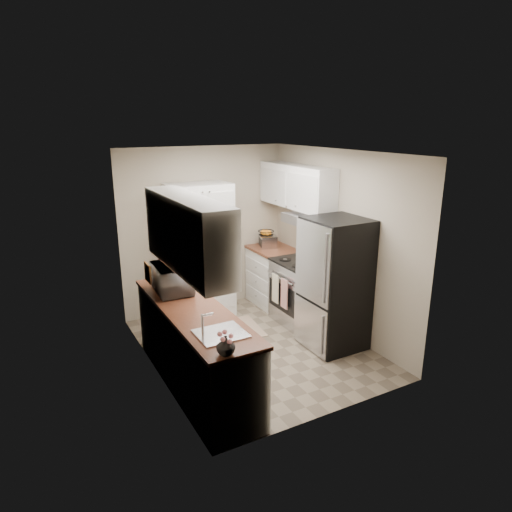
{
  "coord_description": "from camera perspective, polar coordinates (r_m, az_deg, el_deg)",
  "views": [
    {
      "loc": [
        -2.57,
        -4.73,
        2.85
      ],
      "look_at": [
        0.1,
        0.15,
        1.2
      ],
      "focal_mm": 32.0,
      "sensor_mm": 36.0,
      "label": 1
    }
  ],
  "objects": [
    {
      "name": "electric_range",
      "position": [
        6.66,
        5.64,
        -4.37
      ],
      "size": [
        0.71,
        0.78,
        1.13
      ],
      "color": "#B7B7BC",
      "rests_on": "ground"
    },
    {
      "name": "room_shell",
      "position": [
        5.5,
        -0.27,
        3.72
      ],
      "size": [
        2.64,
        3.24,
        2.52
      ],
      "color": "#AFA38D",
      "rests_on": "ground"
    },
    {
      "name": "countertop_left",
      "position": [
        4.98,
        -7.87,
        -6.67
      ],
      "size": [
        0.63,
        2.33,
        0.04
      ],
      "primitive_type": "cube",
      "color": "brown",
      "rests_on": "base_cabinet_left"
    },
    {
      "name": "fruit_basket",
      "position": [
        7.23,
        1.27,
        3.06
      ],
      "size": [
        0.32,
        0.32,
        0.11
      ],
      "primitive_type": null,
      "rotation": [
        0.0,
        0.0,
        -0.36
      ],
      "color": "orange",
      "rests_on": "toaster_oven"
    },
    {
      "name": "cutting_board",
      "position": [
        5.96,
        -10.19,
        -0.9
      ],
      "size": [
        0.04,
        0.27,
        0.34
      ],
      "primitive_type": "cube",
      "rotation": [
        0.0,
        0.0,
        0.06
      ],
      "color": "#3F984A",
      "rests_on": "countertop_left"
    },
    {
      "name": "countertop_right",
      "position": [
        7.18,
        2.26,
        0.79
      ],
      "size": [
        0.63,
        0.83,
        0.04
      ],
      "primitive_type": "cube",
      "color": "brown",
      "rests_on": "base_cabinet_right"
    },
    {
      "name": "pantry_cabinet",
      "position": [
        6.75,
        -6.99,
        0.54
      ],
      "size": [
        0.9,
        0.55,
        2.0
      ],
      "primitive_type": "cube",
      "color": "white",
      "rests_on": "ground"
    },
    {
      "name": "wine_bottle",
      "position": [
        5.75,
        -11.58,
        -2.05
      ],
      "size": [
        0.07,
        0.07,
        0.26
      ],
      "primitive_type": "cylinder",
      "color": "black",
      "rests_on": "countertop_left"
    },
    {
      "name": "flower_vase",
      "position": [
        3.98,
        -3.81,
        -11.09
      ],
      "size": [
        0.21,
        0.21,
        0.17
      ],
      "primitive_type": "imported",
      "rotation": [
        0.0,
        0.0,
        0.28
      ],
      "color": "white",
      "rests_on": "countertop_left"
    },
    {
      "name": "microwave",
      "position": [
        5.42,
        -10.4,
        -2.78
      ],
      "size": [
        0.43,
        0.6,
        0.32
      ],
      "primitive_type": "imported",
      "rotation": [
        0.0,
        0.0,
        1.51
      ],
      "color": "silver",
      "rests_on": "countertop_left"
    },
    {
      "name": "ground",
      "position": [
        6.09,
        -0.14,
        -11.33
      ],
      "size": [
        3.2,
        3.2,
        0.0
      ],
      "primitive_type": "plane",
      "color": "#7A6B56",
      "rests_on": "ground"
    },
    {
      "name": "toaster_oven",
      "position": [
        7.26,
        1.45,
        1.91
      ],
      "size": [
        0.34,
        0.39,
        0.19
      ],
      "primitive_type": "cube",
      "rotation": [
        0.0,
        0.0,
        -0.32
      ],
      "color": "#B7B7BC",
      "rests_on": "countertop_right"
    },
    {
      "name": "base_cabinet_left",
      "position": [
        5.17,
        -7.67,
        -11.35
      ],
      "size": [
        0.6,
        2.3,
        0.88
      ],
      "primitive_type": "cube",
      "color": "white",
      "rests_on": "ground"
    },
    {
      "name": "kitchen_mat",
      "position": [
        6.6,
        -1.66,
        -8.96
      ],
      "size": [
        0.54,
        0.79,
        0.01
      ],
      "primitive_type": "cube",
      "rotation": [
        0.0,
        0.0,
        -0.11
      ],
      "color": "tan",
      "rests_on": "ground"
    },
    {
      "name": "refrigerator",
      "position": [
        5.91,
        9.82,
        -3.45
      ],
      "size": [
        0.7,
        0.72,
        1.7
      ],
      "primitive_type": "cube",
      "color": "#B7B7BC",
      "rests_on": "ground"
    },
    {
      "name": "base_cabinet_right",
      "position": [
        7.31,
        2.22,
        -2.67
      ],
      "size": [
        0.6,
        0.8,
        0.88
      ],
      "primitive_type": "cube",
      "color": "white",
      "rests_on": "ground"
    }
  ]
}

